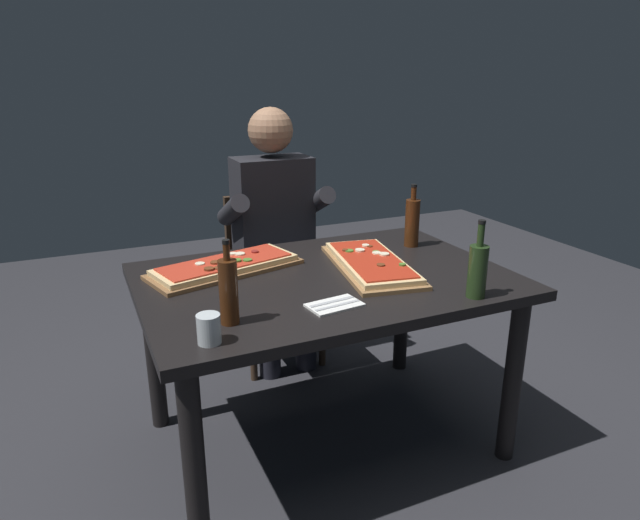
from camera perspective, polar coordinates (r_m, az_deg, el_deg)
name	(u,v)px	position (r m, az deg, el deg)	size (l,w,h in m)	color
ground_plane	(325,438)	(2.51, 0.49, -17.75)	(6.40, 6.40, 0.00)	#2D2D33
dining_table	(325,299)	(2.19, 0.54, -3.99)	(1.40, 0.96, 0.74)	black
pizza_rectangular_front	(226,266)	(2.23, -9.61, -0.63)	(0.64, 0.38, 0.05)	brown
pizza_rectangular_left	(371,263)	(2.24, 5.24, -0.35)	(0.36, 0.62, 0.05)	olive
wine_bottle_dark	(412,222)	(2.53, 9.39, 3.87)	(0.06, 0.06, 0.28)	#47230F
oil_bottle_amber	(229,291)	(1.74, -9.31, -3.10)	(0.06, 0.06, 0.27)	#47230F
vinegar_bottle_green	(478,269)	(2.00, 15.78, -0.94)	(0.07, 0.07, 0.28)	#233819
tumbler_near_camera	(209,331)	(1.65, -11.26, -7.09)	(0.07, 0.07, 0.09)	silver
napkin_cutlery_set	(335,305)	(1.88, 1.49, -4.61)	(0.19, 0.13, 0.01)	white
diner_chair	(270,268)	(3.01, -5.16, -0.87)	(0.44, 0.44, 0.87)	#3D2B1E
seated_diner	(276,228)	(2.82, -4.50, 3.29)	(0.53, 0.41, 1.33)	#23232D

